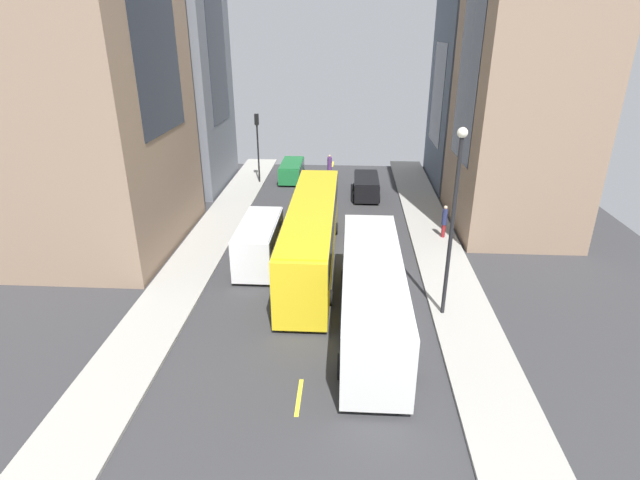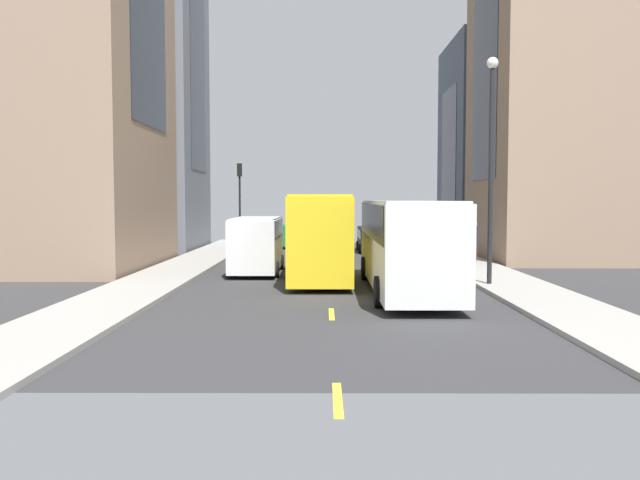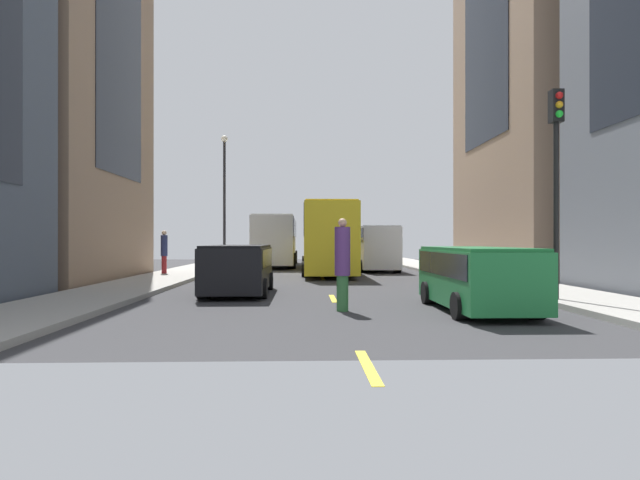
{
  "view_description": "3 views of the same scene",
  "coord_description": "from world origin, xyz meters",
  "px_view_note": "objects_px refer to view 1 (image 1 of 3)",
  "views": [
    {
      "loc": [
        -1.65,
        27.0,
        12.55
      ],
      "look_at": [
        -0.12,
        1.8,
        1.66
      ],
      "focal_mm": 27.91,
      "sensor_mm": 36.0,
      "label": 1
    },
    {
      "loc": [
        0.24,
        32.03,
        3.39
      ],
      "look_at": [
        0.41,
        -0.31,
        1.42
      ],
      "focal_mm": 37.14,
      "sensor_mm": 36.0,
      "label": 2
    },
    {
      "loc": [
        -0.9,
        -28.14,
        1.76
      ],
      "look_at": [
        -0.07,
        -2.69,
        1.79
      ],
      "focal_mm": 28.96,
      "sensor_mm": 36.0,
      "label": 3
    }
  ],
  "objects_px": {
    "city_bus_white": "(372,288)",
    "car_green_1": "(292,169)",
    "delivery_van_white": "(259,240)",
    "pedestrian_walking_far": "(444,220)",
    "traffic_light_near_corner": "(257,135)",
    "car_black_0": "(366,185)",
    "streetcar_yellow": "(312,229)",
    "pedestrian_waiting_curb": "(330,167)"
  },
  "relations": [
    {
      "from": "streetcar_yellow",
      "to": "delivery_van_white",
      "type": "relative_size",
      "value": 2.63
    },
    {
      "from": "streetcar_yellow",
      "to": "city_bus_white",
      "type": "bearing_deg",
      "value": 116.03
    },
    {
      "from": "delivery_van_white",
      "to": "pedestrian_walking_far",
      "type": "distance_m",
      "value": 11.87
    },
    {
      "from": "streetcar_yellow",
      "to": "pedestrian_walking_far",
      "type": "bearing_deg",
      "value": -153.42
    },
    {
      "from": "streetcar_yellow",
      "to": "pedestrian_walking_far",
      "type": "relative_size",
      "value": 6.9
    },
    {
      "from": "city_bus_white",
      "to": "traffic_light_near_corner",
      "type": "xyz_separation_m",
      "value": [
        8.86,
        -21.95,
        2.16
      ]
    },
    {
      "from": "city_bus_white",
      "to": "car_green_1",
      "type": "relative_size",
      "value": 2.45
    },
    {
      "from": "pedestrian_walking_far",
      "to": "car_green_1",
      "type": "bearing_deg",
      "value": 85.64
    },
    {
      "from": "pedestrian_waiting_curb",
      "to": "traffic_light_near_corner",
      "type": "bearing_deg",
      "value": -147.42
    },
    {
      "from": "city_bus_white",
      "to": "pedestrian_walking_far",
      "type": "bearing_deg",
      "value": -115.29
    },
    {
      "from": "pedestrian_walking_far",
      "to": "car_black_0",
      "type": "bearing_deg",
      "value": 73.49
    },
    {
      "from": "car_green_1",
      "to": "pedestrian_walking_far",
      "type": "xyz_separation_m",
      "value": [
        -11.14,
        12.71,
        0.34
      ]
    },
    {
      "from": "car_black_0",
      "to": "pedestrian_walking_far",
      "type": "height_order",
      "value": "pedestrian_walking_far"
    },
    {
      "from": "streetcar_yellow",
      "to": "car_black_0",
      "type": "height_order",
      "value": "streetcar_yellow"
    },
    {
      "from": "city_bus_white",
      "to": "car_black_0",
      "type": "distance_m",
      "value": 18.93
    },
    {
      "from": "streetcar_yellow",
      "to": "car_green_1",
      "type": "bearing_deg",
      "value": -79.66
    },
    {
      "from": "delivery_van_white",
      "to": "car_green_1",
      "type": "bearing_deg",
      "value": -89.65
    },
    {
      "from": "streetcar_yellow",
      "to": "car_black_0",
      "type": "bearing_deg",
      "value": -105.24
    },
    {
      "from": "car_black_0",
      "to": "car_green_1",
      "type": "distance_m",
      "value": 7.75
    },
    {
      "from": "streetcar_yellow",
      "to": "pedestrian_waiting_curb",
      "type": "relative_size",
      "value": 6.29
    },
    {
      "from": "traffic_light_near_corner",
      "to": "pedestrian_waiting_curb",
      "type": "bearing_deg",
      "value": -168.96
    },
    {
      "from": "city_bus_white",
      "to": "pedestrian_waiting_curb",
      "type": "height_order",
      "value": "city_bus_white"
    },
    {
      "from": "delivery_van_white",
      "to": "pedestrian_walking_far",
      "type": "bearing_deg",
      "value": -158.44
    },
    {
      "from": "car_green_1",
      "to": "traffic_light_near_corner",
      "type": "height_order",
      "value": "traffic_light_near_corner"
    },
    {
      "from": "car_green_1",
      "to": "pedestrian_waiting_curb",
      "type": "distance_m",
      "value": 3.36
    },
    {
      "from": "streetcar_yellow",
      "to": "delivery_van_white",
      "type": "distance_m",
      "value": 3.03
    },
    {
      "from": "car_black_0",
      "to": "traffic_light_near_corner",
      "type": "relative_size",
      "value": 0.81
    },
    {
      "from": "delivery_van_white",
      "to": "pedestrian_walking_far",
      "type": "height_order",
      "value": "delivery_van_white"
    },
    {
      "from": "car_green_1",
      "to": "city_bus_white",
      "type": "bearing_deg",
      "value": 104.96
    },
    {
      "from": "pedestrian_walking_far",
      "to": "pedestrian_waiting_curb",
      "type": "bearing_deg",
      "value": 76.05
    },
    {
      "from": "streetcar_yellow",
      "to": "pedestrian_waiting_curb",
      "type": "xyz_separation_m",
      "value": [
        -0.29,
        -16.7,
        -0.9
      ]
    },
    {
      "from": "pedestrian_walking_far",
      "to": "traffic_light_near_corner",
      "type": "distance_m",
      "value": 18.18
    },
    {
      "from": "delivery_van_white",
      "to": "pedestrian_waiting_curb",
      "type": "xyz_separation_m",
      "value": [
        -3.24,
        -17.01,
        -0.29
      ]
    },
    {
      "from": "streetcar_yellow",
      "to": "car_green_1",
      "type": "relative_size",
      "value": 3.1
    },
    {
      "from": "delivery_van_white",
      "to": "traffic_light_near_corner",
      "type": "relative_size",
      "value": 0.96
    },
    {
      "from": "streetcar_yellow",
      "to": "pedestrian_waiting_curb",
      "type": "height_order",
      "value": "streetcar_yellow"
    },
    {
      "from": "streetcar_yellow",
      "to": "pedestrian_waiting_curb",
      "type": "bearing_deg",
      "value": -90.99
    },
    {
      "from": "delivery_van_white",
      "to": "traffic_light_near_corner",
      "type": "height_order",
      "value": "traffic_light_near_corner"
    },
    {
      "from": "streetcar_yellow",
      "to": "traffic_light_near_corner",
      "type": "distance_m",
      "value": 16.67
    },
    {
      "from": "traffic_light_near_corner",
      "to": "pedestrian_walking_far",
      "type": "bearing_deg",
      "value": 140.25
    },
    {
      "from": "pedestrian_waiting_curb",
      "to": "traffic_light_near_corner",
      "type": "xyz_separation_m",
      "value": [
        6.01,
        1.17,
        2.94
      ]
    },
    {
      "from": "pedestrian_waiting_curb",
      "to": "pedestrian_walking_far",
      "type": "bearing_deg",
      "value": -36.83
    }
  ]
}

